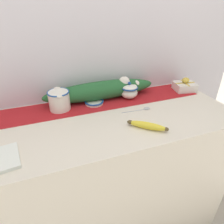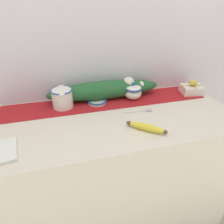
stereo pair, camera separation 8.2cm
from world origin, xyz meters
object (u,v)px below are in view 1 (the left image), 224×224
Objects in this scene: small_dish at (94,102)px; gift_box at (185,86)px; sugar_bowl at (129,91)px; cream_pitcher at (59,100)px; banana at (147,126)px; spoon at (145,109)px.

gift_box is (0.65, -0.02, 0.02)m from small_dish.
sugar_bowl is at bearing 177.19° from gift_box.
banana is (0.38, -0.35, -0.04)m from cream_pitcher.
cream_pitcher is at bearing 179.87° from sugar_bowl.
small_dish reaches higher than spoon.
gift_box is at bearing 24.28° from spoon.
gift_box is at bearing 34.79° from banana.
gift_box reaches higher than banana.
gift_box is at bearing -1.67° from small_dish.
small_dish is 0.31m from spoon.
sugar_bowl is at bearing -0.13° from cream_pitcher.
cream_pitcher is 0.44m from sugar_bowl.
spoon is (0.08, 0.18, -0.01)m from banana.
cream_pitcher is at bearing 137.29° from banana.
cream_pitcher is 0.93× the size of gift_box.
gift_box is (0.85, -0.02, -0.03)m from cream_pitcher.
sugar_bowl is (0.44, -0.00, -0.01)m from cream_pitcher.
sugar_bowl is 0.41m from gift_box.
banana is 0.58m from gift_box.
small_dish is 0.66× the size of spoon.
sugar_bowl is at bearing 80.48° from banana.
banana is at bearing -145.21° from gift_box.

